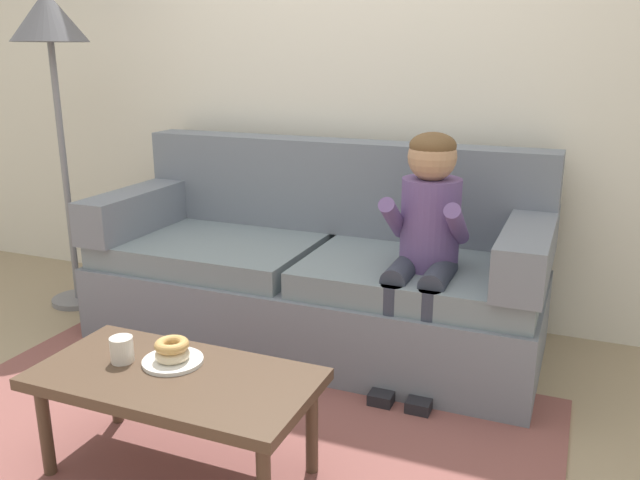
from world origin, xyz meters
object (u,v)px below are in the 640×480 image
donut (172,354)px  person_child (426,234)px  floor_lamp (50,41)px  mug (122,350)px  couch (318,273)px  toy_controller (130,382)px  coffee_table (176,386)px

donut → person_child: bearing=56.6°
person_child → floor_lamp: floor_lamp is taller
donut → mug: bearing=-161.2°
donut → couch: bearing=87.5°
person_child → floor_lamp: bearing=176.7°
donut → toy_controller: donut is taller
person_child → coffee_table: bearing=-119.6°
person_child → floor_lamp: 2.24m
coffee_table → toy_controller: size_ratio=4.25×
person_child → mug: bearing=-128.2°
donut → mug: mug is taller
couch → floor_lamp: floor_lamp is taller
toy_controller → donut: bearing=-25.1°
toy_controller → coffee_table: bearing=-26.7°
toy_controller → mug: bearing=-40.4°
couch → mug: bearing=-100.1°
couch → toy_controller: bearing=-124.7°
person_child → donut: (-0.64, -0.97, -0.25)m
couch → person_child: person_child is taller
coffee_table → person_child: size_ratio=0.87×
couch → donut: 1.19m
toy_controller → floor_lamp: (-0.94, 0.72, 1.45)m
coffee_table → floor_lamp: size_ratio=0.55×
donut → mug: 0.18m
person_child → mug: 1.33m
couch → coffee_table: (0.00, -1.25, -0.00)m
coffee_table → person_child: (0.59, 1.04, 0.32)m
floor_lamp → couch: bearing=3.5°
floor_lamp → donut: bearing=-37.1°
coffee_table → floor_lamp: bearing=142.3°
couch → floor_lamp: size_ratio=1.27×
coffee_table → toy_controller: 0.78m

